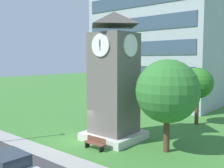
# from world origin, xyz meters

# --- Properties ---
(ground_plane) EXTENTS (160.00, 160.00, 0.00)m
(ground_plane) POSITION_xyz_m (0.00, 0.00, 0.00)
(ground_plane) COLOR #3D7A33
(kerb_strip) EXTENTS (120.00, 1.60, 0.01)m
(kerb_strip) POSITION_xyz_m (0.00, -3.38, 0.00)
(kerb_strip) COLOR #9E9E99
(kerb_strip) RESTS_ON ground
(office_building) EXTENTS (17.79, 15.70, 19.20)m
(office_building) POSITION_xyz_m (-4.42, 22.72, 9.60)
(office_building) COLOR #9EA8B2
(office_building) RESTS_ON ground
(clock_tower) EXTENTS (4.19, 4.19, 10.26)m
(clock_tower) POSITION_xyz_m (2.05, 2.02, 4.58)
(clock_tower) COLOR #605B56
(clock_tower) RESTS_ON ground
(park_bench) EXTENTS (1.81, 0.51, 0.88)m
(park_bench) POSITION_xyz_m (2.49, -0.73, 0.46)
(park_bench) COLOR brown
(park_bench) RESTS_ON ground
(tree_streetside) EXTENTS (3.09, 3.09, 5.74)m
(tree_streetside) POSITION_xyz_m (5.44, 11.11, 4.15)
(tree_streetside) COLOR #513823
(tree_streetside) RESTS_ON ground
(tree_near_tower) EXTENTS (4.44, 4.44, 6.55)m
(tree_near_tower) POSITION_xyz_m (6.74, 2.13, 4.31)
(tree_near_tower) COLOR #513823
(tree_near_tower) RESTS_ON ground
(parked_car_silver) EXTENTS (4.16, 2.05, 1.69)m
(parked_car_silver) POSITION_xyz_m (2.58, -7.48, 0.86)
(parked_car_silver) COLOR silver
(parked_car_silver) RESTS_ON ground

